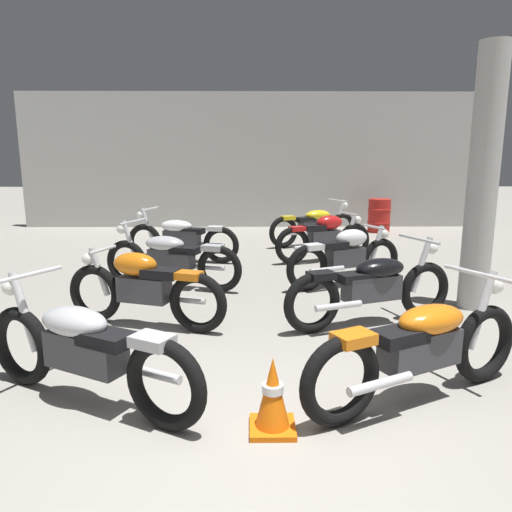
# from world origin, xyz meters

# --- Properties ---
(ground_plane) EXTENTS (60.00, 60.00, 0.00)m
(ground_plane) POSITION_xyz_m (0.00, 0.00, 0.00)
(ground_plane) COLOR gray
(back_wall) EXTENTS (12.52, 0.24, 3.60)m
(back_wall) POSITION_xyz_m (0.00, 10.75, 1.80)
(back_wall) COLOR #B2B2AD
(back_wall) RESTS_ON ground
(support_pillar) EXTENTS (0.36, 0.36, 3.20)m
(support_pillar) POSITION_xyz_m (2.75, 3.24, 1.60)
(support_pillar) COLOR #B2B2AD
(support_pillar) RESTS_ON ground
(motorcycle_left_row_0) EXTENTS (1.96, 1.16, 0.97)m
(motorcycle_left_row_0) POSITION_xyz_m (-1.34, 0.82, 0.45)
(motorcycle_left_row_0) COLOR black
(motorcycle_left_row_0) RESTS_ON ground
(motorcycle_left_row_1) EXTENTS (1.90, 0.76, 0.88)m
(motorcycle_left_row_1) POSITION_xyz_m (-1.27, 2.57, 0.46)
(motorcycle_left_row_1) COLOR black
(motorcycle_left_row_1) RESTS_ON ground
(motorcycle_left_row_2) EXTENTS (2.09, 0.92, 0.97)m
(motorcycle_left_row_2) POSITION_xyz_m (-1.24, 4.23, 0.45)
(motorcycle_left_row_2) COLOR black
(motorcycle_left_row_2) RESTS_ON ground
(motorcycle_left_row_3) EXTENTS (2.13, 0.81, 0.97)m
(motorcycle_left_row_3) POSITION_xyz_m (-1.34, 6.09, 0.45)
(motorcycle_left_row_3) COLOR black
(motorcycle_left_row_3) RESTS_ON ground
(motorcycle_right_row_0) EXTENTS (1.99, 1.12, 0.97)m
(motorcycle_right_row_0) POSITION_xyz_m (1.23, 0.83, 0.45)
(motorcycle_right_row_0) COLOR black
(motorcycle_right_row_0) RESTS_ON ground
(motorcycle_right_row_1) EXTENTS (2.07, 0.97, 0.97)m
(motorcycle_right_row_1) POSITION_xyz_m (1.30, 2.60, 0.45)
(motorcycle_right_row_1) COLOR black
(motorcycle_right_row_1) RESTS_ON ground
(motorcycle_right_row_2) EXTENTS (1.84, 0.92, 0.88)m
(motorcycle_right_row_2) POSITION_xyz_m (1.33, 4.31, 0.46)
(motorcycle_right_row_2) COLOR black
(motorcycle_right_row_2) RESTS_ON ground
(motorcycle_right_row_3) EXTENTS (1.87, 0.83, 0.88)m
(motorcycle_right_row_3) POSITION_xyz_m (1.29, 6.08, 0.46)
(motorcycle_right_row_3) COLOR black
(motorcycle_right_row_3) RESTS_ON ground
(motorcycle_right_row_4) EXTENTS (2.01, 1.08, 0.97)m
(motorcycle_right_row_4) POSITION_xyz_m (1.32, 7.76, 0.45)
(motorcycle_right_row_4) COLOR black
(motorcycle_right_row_4) RESTS_ON ground
(oil_drum) EXTENTS (0.59, 0.59, 0.85)m
(oil_drum) POSITION_xyz_m (3.24, 9.66, 0.43)
(oil_drum) COLOR red
(oil_drum) RESTS_ON ground
(traffic_cone) EXTENTS (0.32, 0.32, 0.54)m
(traffic_cone) POSITION_xyz_m (0.07, 0.43, 0.26)
(traffic_cone) COLOR orange
(traffic_cone) RESTS_ON ground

